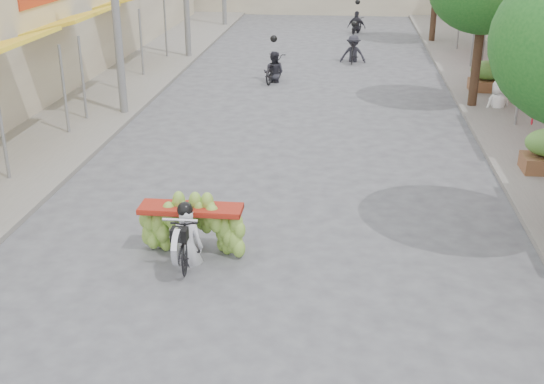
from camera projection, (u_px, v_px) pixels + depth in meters
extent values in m
plane|color=#57585D|center=(236.00, 363.00, 9.48)|extent=(120.00, 120.00, 0.00)
cube|color=gray|center=(107.00, 89.00, 23.95)|extent=(4.00, 60.00, 0.12)
cube|color=gray|center=(516.00, 100.00, 22.55)|extent=(4.00, 60.00, 0.12)
cylinder|color=slate|center=(2.00, 130.00, 15.33)|extent=(0.08, 0.08, 2.55)
cylinder|color=slate|center=(64.00, 91.00, 18.64)|extent=(0.08, 0.08, 2.55)
cube|color=yellow|center=(73.00, 19.00, 21.11)|extent=(1.77, 4.00, 0.53)
cylinder|color=slate|center=(83.00, 80.00, 19.93)|extent=(0.08, 0.08, 2.55)
cylinder|color=slate|center=(121.00, 56.00, 23.24)|extent=(0.08, 0.08, 2.55)
cylinder|color=slate|center=(141.00, 44.00, 25.45)|extent=(0.08, 0.08, 2.55)
cylinder|color=slate|center=(166.00, 29.00, 28.76)|extent=(0.08, 0.08, 2.55)
cylinder|color=slate|center=(521.00, 85.00, 19.31)|extent=(0.08, 0.08, 2.55)
cube|color=red|center=(524.00, 13.00, 22.43)|extent=(1.77, 4.20, 0.53)
cylinder|color=slate|center=(505.00, 69.00, 21.33)|extent=(0.08, 0.08, 2.55)
cylinder|color=slate|center=(483.00, 47.00, 24.82)|extent=(0.08, 0.08, 2.55)
cylinder|color=slate|center=(473.00, 37.00, 26.85)|extent=(0.08, 0.08, 2.55)
cylinder|color=slate|center=(459.00, 23.00, 30.34)|extent=(0.08, 0.08, 2.55)
cylinder|color=#3A2719|center=(477.00, 59.00, 21.20)|extent=(0.28, 0.28, 3.20)
cylinder|color=#3A2719|center=(434.00, 9.00, 32.24)|extent=(0.28, 0.28, 3.20)
cube|color=brown|center=(487.00, 83.00, 23.43)|extent=(1.20, 0.80, 0.50)
ellipsoid|color=#528C34|center=(489.00, 67.00, 23.21)|extent=(1.20, 0.88, 0.66)
imported|color=black|center=(188.00, 236.00, 12.05)|extent=(0.66, 1.73, 0.99)
cylinder|color=silver|center=(179.00, 247.00, 11.40)|extent=(0.10, 0.66, 0.66)
cube|color=black|center=(179.00, 234.00, 11.43)|extent=(0.28, 0.22, 0.22)
cylinder|color=silver|center=(180.00, 220.00, 11.43)|extent=(0.60, 0.05, 0.05)
cube|color=maroon|center=(191.00, 209.00, 12.22)|extent=(1.86, 0.55, 0.10)
imported|color=silver|center=(185.00, 207.00, 11.78)|extent=(0.56, 0.42, 1.57)
sphere|color=black|center=(183.00, 167.00, 11.47)|extent=(0.28, 0.28, 0.28)
imported|color=red|center=(540.00, 64.00, 16.65)|extent=(2.23, 2.23, 1.56)
imported|color=white|center=(501.00, 80.00, 21.21)|extent=(0.98, 0.75, 1.74)
imported|color=black|center=(274.00, 69.00, 25.12)|extent=(0.95, 1.77, 0.94)
imported|color=#28272F|center=(274.00, 51.00, 24.87)|extent=(0.87, 0.63, 1.65)
sphere|color=black|center=(274.00, 39.00, 24.70)|extent=(0.26, 0.26, 0.26)
imported|color=black|center=(353.00, 50.00, 28.38)|extent=(0.64, 1.82, 1.05)
imported|color=#28272F|center=(354.00, 35.00, 28.15)|extent=(1.10, 0.63, 1.65)
sphere|color=black|center=(354.00, 24.00, 27.98)|extent=(0.26, 0.26, 0.26)
imported|color=black|center=(357.00, 25.00, 35.39)|extent=(0.92, 1.49, 0.79)
imported|color=#28272F|center=(357.00, 11.00, 35.11)|extent=(1.09, 0.82, 1.65)
sphere|color=black|center=(358.00, 2.00, 34.94)|extent=(0.26, 0.26, 0.26)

